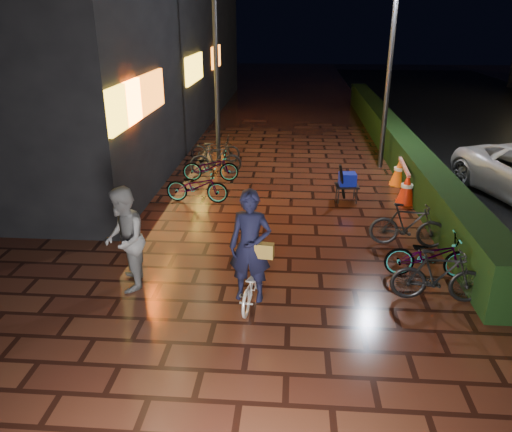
# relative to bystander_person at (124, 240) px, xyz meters

# --- Properties ---
(ground) EXTENTS (80.00, 80.00, 0.00)m
(ground) POSITION_rel_bystander_person_xyz_m (2.73, 1.30, -0.90)
(ground) COLOR #381911
(ground) RESTS_ON ground
(hedge) EXTENTS (0.70, 20.00, 1.00)m
(hedge) POSITION_rel_bystander_person_xyz_m (6.03, 9.30, -0.40)
(hedge) COLOR black
(hedge) RESTS_ON ground
(bystander_person) EXTENTS (0.87, 1.01, 1.79)m
(bystander_person) POSITION_rel_bystander_person_xyz_m (0.00, 0.00, 0.00)
(bystander_person) COLOR slate
(bystander_person) RESTS_ON ground
(storefront_block) EXTENTS (12.09, 22.00, 9.00)m
(storefront_block) POSITION_rel_bystander_person_xyz_m (-6.77, 12.80, 3.60)
(storefront_block) COLOR black
(storefront_block) RESTS_ON ground
(lamp_post_hedge) EXTENTS (0.51, 0.16, 5.36)m
(lamp_post_hedge) POSITION_rel_bystander_person_xyz_m (5.41, 7.64, 2.05)
(lamp_post_hedge) COLOR black
(lamp_post_hedge) RESTS_ON ground
(lamp_post_sf) EXTENTS (0.50, 0.16, 5.26)m
(lamp_post_sf) POSITION_rel_bystander_person_xyz_m (0.36, 8.18, 2.00)
(lamp_post_sf) COLOR black
(lamp_post_sf) RESTS_ON ground
(cyclist) EXTENTS (0.73, 1.40, 1.94)m
(cyclist) POSITION_rel_bystander_person_xyz_m (2.13, -0.35, -0.17)
(cyclist) COLOR white
(cyclist) RESTS_ON ground
(traffic_barrier) EXTENTS (0.57, 1.92, 0.77)m
(traffic_barrier) POSITION_rel_bystander_person_xyz_m (5.59, 5.23, -0.51)
(traffic_barrier) COLOR #F72A0D
(traffic_barrier) RESTS_ON ground
(cart_assembly) EXTENTS (0.59, 0.61, 1.05)m
(cart_assembly) POSITION_rel_bystander_person_xyz_m (4.08, 4.53, -0.36)
(cart_assembly) COLOR black
(cart_assembly) RESTS_ON ground
(parked_bikes_storefront) EXTENTS (1.77, 4.23, 0.90)m
(parked_bikes_storefront) POSITION_rel_bystander_person_xyz_m (0.42, 6.13, -0.48)
(parked_bikes_storefront) COLOR black
(parked_bikes_storefront) RESTS_ON ground
(parked_bikes_hedge) EXTENTS (1.68, 2.62, 0.90)m
(parked_bikes_hedge) POSITION_rel_bystander_person_xyz_m (5.13, 0.91, -0.46)
(parked_bikes_hedge) COLOR black
(parked_bikes_hedge) RESTS_ON ground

